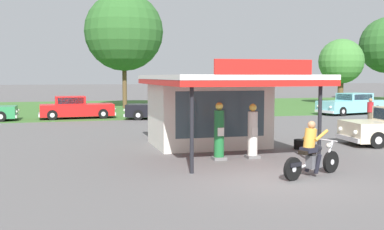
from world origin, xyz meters
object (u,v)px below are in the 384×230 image
(parked_car_back_row_centre_right, at_px, (167,109))
(spare_tire_stack, at_px, (302,144))
(gas_pump_offside, at_px, (253,133))
(bystander_chatting_near_pumps, at_px, (226,117))
(gas_pump_nearside, at_px, (219,134))
(parked_car_back_row_far_left, at_px, (351,105))
(bystander_standing_back_lot, at_px, (370,112))
(motorcycle_with_rider, at_px, (312,154))
(parked_car_back_row_far_right, at_px, (76,108))

(parked_car_back_row_centre_right, height_order, spare_tire_stack, parked_car_back_row_centre_right)
(gas_pump_offside, xyz_separation_m, bystander_chatting_near_pumps, (1.40, 6.55, -0.04))
(gas_pump_nearside, height_order, spare_tire_stack, gas_pump_nearside)
(parked_car_back_row_far_left, relative_size, spare_tire_stack, 9.39)
(gas_pump_nearside, bearing_deg, gas_pump_offside, -0.00)
(bystander_chatting_near_pumps, bearing_deg, gas_pump_nearside, -111.77)
(parked_car_back_row_centre_right, bearing_deg, bystander_standing_back_lot, -36.61)
(motorcycle_with_rider, bearing_deg, bystander_standing_back_lot, 47.36)
(gas_pump_nearside, xyz_separation_m, bystander_chatting_near_pumps, (2.61, 6.55, -0.07))
(bystander_standing_back_lot, bearing_deg, gas_pump_offside, -143.85)
(parked_car_back_row_far_right, distance_m, parked_car_back_row_far_left, 19.92)
(spare_tire_stack, bearing_deg, bystander_chatting_near_pumps, 103.24)
(parked_car_back_row_far_left, bearing_deg, parked_car_back_row_far_right, 174.41)
(motorcycle_with_rider, bearing_deg, parked_car_back_row_far_left, 52.83)
(parked_car_back_row_far_right, bearing_deg, spare_tire_stack, -62.67)
(gas_pump_nearside, height_order, parked_car_back_row_far_left, gas_pump_nearside)
(gas_pump_nearside, bearing_deg, parked_car_back_row_far_left, 44.21)
(gas_pump_offside, distance_m, parked_car_back_row_far_right, 17.92)
(motorcycle_with_rider, relative_size, parked_car_back_row_far_left, 0.39)
(parked_car_back_row_far_right, xyz_separation_m, bystander_standing_back_lot, (15.82, -9.52, 0.15))
(gas_pump_offside, distance_m, spare_tire_stack, 3.02)
(parked_car_back_row_far_left, relative_size, bystander_chatting_near_pumps, 3.65)
(motorcycle_with_rider, distance_m, parked_car_back_row_centre_right, 18.17)
(gas_pump_offside, bearing_deg, parked_car_back_row_far_left, 46.55)
(bystander_chatting_near_pumps, relative_size, spare_tire_stack, 2.57)
(gas_pump_nearside, bearing_deg, motorcycle_with_rider, -62.48)
(motorcycle_with_rider, height_order, parked_car_back_row_centre_right, motorcycle_with_rider)
(parked_car_back_row_centre_right, xyz_separation_m, bystander_standing_back_lot, (10.01, -7.44, 0.15))
(motorcycle_with_rider, distance_m, bystander_chatting_near_pumps, 9.78)
(parked_car_back_row_far_right, height_order, parked_car_back_row_far_left, parked_car_back_row_far_left)
(motorcycle_with_rider, relative_size, bystander_standing_back_lot, 1.39)
(parked_car_back_row_far_right, bearing_deg, gas_pump_offside, -72.11)
(bystander_chatting_near_pumps, bearing_deg, parked_car_back_row_far_left, 33.55)
(gas_pump_nearside, height_order, bystander_chatting_near_pumps, gas_pump_nearside)
(bystander_chatting_near_pumps, height_order, spare_tire_stack, bystander_chatting_near_pumps)
(motorcycle_with_rider, relative_size, bystander_chatting_near_pumps, 1.43)
(motorcycle_with_rider, height_order, bystander_chatting_near_pumps, motorcycle_with_rider)
(gas_pump_nearside, xyz_separation_m, spare_tire_stack, (3.84, 1.32, -0.71))
(gas_pump_nearside, relative_size, parked_car_back_row_far_right, 0.39)
(parked_car_back_row_centre_right, bearing_deg, bystander_chatting_near_pumps, -82.64)
(gas_pump_offside, bearing_deg, gas_pump_nearside, 180.00)
(gas_pump_offside, bearing_deg, spare_tire_stack, 26.77)
(gas_pump_offside, xyz_separation_m, spare_tire_stack, (2.62, 1.32, -0.68))
(motorcycle_with_rider, distance_m, parked_car_back_row_far_right, 21.10)
(gas_pump_offside, relative_size, motorcycle_with_rider, 0.85)
(bystander_chatting_near_pumps, bearing_deg, spare_tire_stack, -76.76)
(motorcycle_with_rider, height_order, spare_tire_stack, motorcycle_with_rider)
(parked_car_back_row_far_right, bearing_deg, parked_car_back_row_far_left, -5.59)
(spare_tire_stack, bearing_deg, parked_car_back_row_centre_right, 99.63)
(motorcycle_with_rider, bearing_deg, spare_tire_stack, 64.18)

